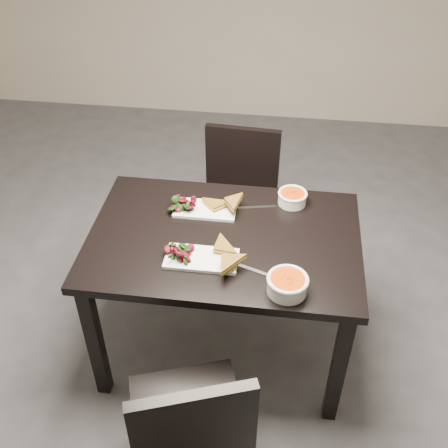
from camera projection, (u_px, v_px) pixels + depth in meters
name	position (u px, v px, depth m)	size (l,w,h in m)	color
ground	(217.00, 332.00, 2.92)	(5.00, 5.00, 0.00)	#47474C
table	(224.00, 253.00, 2.44)	(1.20, 0.80, 0.75)	black
chair_near	(191.00, 426.00, 1.96)	(0.54, 0.54, 0.85)	black
chair_far	(239.00, 194.00, 3.08)	(0.45, 0.45, 0.85)	black
plate_near	(202.00, 259.00, 2.26)	(0.30, 0.15, 0.02)	white
sandwich_near	(217.00, 252.00, 2.24)	(0.15, 0.11, 0.05)	olive
salad_near	(178.00, 252.00, 2.25)	(0.10, 0.09, 0.04)	black
soup_bowl_near	(287.00, 284.00, 2.10)	(0.17, 0.17, 0.07)	white
cutlery_near	(251.00, 269.00, 2.21)	(0.18, 0.02, 0.00)	silver
plate_far	(205.00, 210.00, 2.52)	(0.29, 0.14, 0.01)	white
sandwich_far	(219.00, 207.00, 2.48)	(0.14, 0.11, 0.05)	olive
salad_far	(184.00, 203.00, 2.51)	(0.09, 0.08, 0.04)	black
soup_bowl_far	(292.00, 197.00, 2.55)	(0.14, 0.14, 0.06)	white
cutlery_far	(257.00, 207.00, 2.54)	(0.18, 0.02, 0.00)	silver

